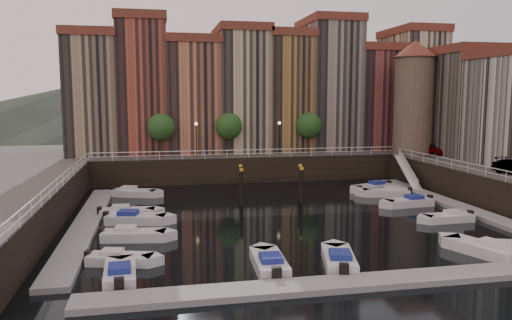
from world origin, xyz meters
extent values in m
plane|color=black|center=(0.00, 0.00, 0.00)|extent=(200.00, 200.00, 0.00)
cube|color=black|center=(0.00, 26.00, 1.50)|extent=(80.00, 20.00, 3.00)
cube|color=gray|center=(-16.20, -1.00, 0.17)|extent=(2.00, 28.00, 0.35)
cube|color=gray|center=(16.20, -1.00, 0.17)|extent=(2.00, 28.00, 0.35)
cube|color=gray|center=(0.00, -17.00, 0.17)|extent=(30.00, 2.00, 0.35)
cone|color=#2D382D|center=(-30.00, 110.00, 7.00)|extent=(80.00, 80.00, 14.00)
cone|color=#2D382D|center=(5.00, 110.00, 9.00)|extent=(100.00, 100.00, 18.00)
cone|color=#2D382D|center=(40.00, 110.00, 6.00)|extent=(70.00, 70.00, 12.00)
cube|color=#9B8062|center=(-18.00, 23.50, 10.00)|extent=(6.00, 10.00, 14.00)
cube|color=brown|center=(-18.00, 23.50, 17.50)|extent=(6.30, 10.30, 1.00)
cube|color=#9E4431|center=(-12.10, 23.50, 11.00)|extent=(5.80, 10.00, 16.00)
cube|color=brown|center=(-12.10, 23.50, 19.50)|extent=(6.10, 10.30, 1.00)
cube|color=#BE714E|center=(-5.95, 23.50, 9.75)|extent=(6.50, 10.00, 13.50)
cube|color=brown|center=(-5.95, 23.50, 17.00)|extent=(6.80, 10.30, 1.00)
cube|color=tan|center=(0.40, 23.50, 10.50)|extent=(6.20, 10.00, 15.00)
cube|color=brown|center=(0.40, 23.50, 18.50)|extent=(6.50, 10.30, 1.00)
cube|color=olive|center=(6.30, 23.50, 10.25)|extent=(5.60, 10.00, 14.50)
cube|color=brown|center=(6.30, 23.50, 18.00)|extent=(5.90, 10.30, 1.00)
cube|color=gray|center=(12.30, 23.50, 11.25)|extent=(6.40, 10.00, 16.50)
cube|color=brown|center=(12.30, 23.50, 20.00)|extent=(6.70, 10.30, 1.00)
cube|color=brown|center=(18.50, 23.50, 9.50)|extent=(6.00, 10.00, 13.00)
cube|color=brown|center=(18.50, 23.50, 16.50)|extent=(6.30, 10.30, 1.00)
cube|color=beige|center=(24.45, 23.50, 10.75)|extent=(5.90, 10.00, 15.50)
cube|color=brown|center=(24.45, 23.50, 19.00)|extent=(6.20, 10.30, 1.00)
cube|color=#6C6152|center=(26.50, 12.00, 9.00)|extent=(9.00, 8.00, 12.00)
cube|color=brown|center=(26.50, 12.00, 15.50)|extent=(9.30, 8.30, 1.00)
cylinder|color=#6B5B4C|center=(20.00, 14.50, 9.00)|extent=(4.60, 4.60, 12.00)
cone|color=brown|center=(20.00, 14.50, 15.80)|extent=(5.20, 5.20, 2.00)
cylinder|color=black|center=(-10.00, 18.20, 4.20)|extent=(0.30, 0.30, 2.40)
sphere|color=#1E4719|center=(-10.00, 18.20, 6.60)|extent=(3.20, 3.20, 3.20)
cylinder|color=black|center=(-2.00, 18.20, 4.20)|extent=(0.30, 0.30, 2.40)
sphere|color=#1E4719|center=(-2.00, 18.20, 6.60)|extent=(3.20, 3.20, 3.20)
cylinder|color=black|center=(8.00, 18.20, 4.20)|extent=(0.30, 0.30, 2.40)
sphere|color=#1E4719|center=(8.00, 18.20, 6.60)|extent=(3.20, 3.20, 3.20)
cylinder|color=black|center=(-6.00, 17.20, 5.00)|extent=(0.12, 0.12, 4.00)
sphere|color=#FFD88C|center=(-6.00, 17.20, 7.00)|extent=(0.36, 0.36, 0.36)
cylinder|color=black|center=(4.00, 17.20, 5.00)|extent=(0.12, 0.12, 4.00)
sphere|color=#FFD88C|center=(4.00, 17.20, 7.00)|extent=(0.36, 0.36, 0.36)
cube|color=white|center=(0.00, 16.00, 3.95)|extent=(36.00, 0.08, 0.08)
cube|color=white|center=(0.00, 16.00, 3.50)|extent=(36.00, 0.06, 0.06)
cube|color=white|center=(18.00, -1.00, 3.95)|extent=(0.08, 34.00, 0.08)
cube|color=white|center=(18.00, -1.00, 3.50)|extent=(0.06, 34.00, 0.06)
cube|color=white|center=(-18.00, -1.00, 3.95)|extent=(0.08, 34.00, 0.08)
cube|color=white|center=(-18.00, -1.00, 3.50)|extent=(0.06, 34.00, 0.06)
cube|color=white|center=(17.10, 10.00, 1.75)|extent=(2.78, 8.26, 2.81)
cube|color=white|center=(17.10, 10.00, 2.25)|extent=(1.93, 8.32, 3.65)
cylinder|color=black|center=(-2.90, 4.14, 1.50)|extent=(0.32, 0.32, 3.60)
cylinder|color=gold|center=(-2.90, 4.14, 3.35)|extent=(0.36, 0.36, 0.25)
cylinder|color=black|center=(-2.51, 6.94, 1.50)|extent=(0.32, 0.32, 3.60)
cylinder|color=gold|center=(-2.51, 6.94, 3.35)|extent=(0.36, 0.36, 0.25)
cylinder|color=black|center=(2.84, 3.83, 1.50)|extent=(0.32, 0.32, 3.60)
cylinder|color=gold|center=(2.84, 3.83, 3.35)|extent=(0.36, 0.36, 0.25)
cylinder|color=black|center=(3.32, 5.93, 1.50)|extent=(0.32, 0.32, 3.60)
cylinder|color=gold|center=(3.32, 5.93, 3.35)|extent=(0.36, 0.36, 0.25)
cube|color=silver|center=(-12.95, -10.82, 0.27)|extent=(4.16, 2.48, 0.67)
cube|color=silver|center=(-13.46, -10.68, 0.67)|extent=(1.48, 1.35, 0.44)
cube|color=black|center=(-14.92, -10.29, 0.49)|extent=(0.42, 0.51, 0.62)
cube|color=silver|center=(-12.35, -5.74, 0.30)|extent=(4.63, 2.40, 0.75)
cube|color=silver|center=(-12.94, -5.64, 0.75)|extent=(1.58, 1.42, 0.50)
cube|color=black|center=(-14.62, -5.37, 0.55)|extent=(0.43, 0.55, 0.70)
cube|color=silver|center=(-12.36, -0.92, 0.32)|extent=(4.97, 2.76, 0.80)
cube|color=navy|center=(-12.99, -0.78, 0.80)|extent=(1.73, 1.57, 0.53)
cube|color=black|center=(-14.76, -0.40, 0.59)|extent=(0.48, 0.60, 0.75)
cube|color=silver|center=(-13.13, 1.53, 0.30)|extent=(4.56, 2.02, 0.76)
cube|color=silver|center=(-13.74, 1.57, 0.76)|extent=(1.50, 1.31, 0.51)
cube|color=black|center=(-15.46, 1.69, 0.56)|extent=(0.39, 0.53, 0.71)
cube|color=silver|center=(-12.93, 10.51, 0.31)|extent=(4.80, 3.13, 0.76)
cube|color=silver|center=(-13.50, 10.71, 0.76)|extent=(1.75, 1.63, 0.51)
cube|color=black|center=(-15.13, 11.29, 0.56)|extent=(0.51, 0.60, 0.71)
cube|color=silver|center=(12.47, -5.39, 0.28)|extent=(4.09, 1.70, 0.69)
cube|color=silver|center=(13.02, -5.37, 0.69)|extent=(1.32, 1.14, 0.46)
cube|color=black|center=(14.58, -5.32, 0.50)|extent=(0.34, 0.47, 0.64)
cube|color=silver|center=(12.23, 0.62, 0.31)|extent=(4.64, 2.18, 0.76)
cube|color=navy|center=(12.84, 0.68, 0.76)|extent=(1.54, 1.36, 0.51)
cube|color=black|center=(14.56, 0.86, 0.56)|extent=(0.41, 0.54, 0.71)
cube|color=silver|center=(12.31, 5.42, 0.31)|extent=(4.92, 2.95, 0.79)
cube|color=silver|center=(12.91, 5.25, 0.79)|extent=(1.75, 1.60, 0.52)
cube|color=black|center=(14.63, 4.77, 0.58)|extent=(0.49, 0.60, 0.73)
cube|color=silver|center=(12.22, 8.44, 0.31)|extent=(4.85, 3.05, 0.77)
cube|color=navy|center=(12.81, 8.63, 0.77)|extent=(1.75, 1.62, 0.51)
cube|color=black|center=(14.47, 9.17, 0.57)|extent=(0.50, 0.60, 0.72)
cube|color=silver|center=(-12.81, -13.39, 0.30)|extent=(1.90, 4.46, 0.75)
cube|color=navy|center=(-12.79, -13.99, 0.75)|extent=(1.26, 1.45, 0.50)
cube|color=black|center=(-12.71, -15.68, 0.55)|extent=(0.51, 0.37, 0.70)
cube|color=silver|center=(-4.30, -13.43, 0.31)|extent=(2.01, 4.65, 0.78)
cube|color=navy|center=(-4.33, -14.05, 0.78)|extent=(1.32, 1.52, 0.52)
cube|color=black|center=(-4.43, -15.81, 0.57)|extent=(0.54, 0.39, 0.73)
cube|color=silver|center=(-0.04, -13.68, 0.31)|extent=(2.86, 4.90, 0.78)
cube|color=navy|center=(-0.20, -14.29, 0.78)|extent=(1.58, 1.73, 0.52)
cube|color=black|center=(-0.64, -16.01, 0.58)|extent=(0.60, 0.48, 0.73)
cube|color=silver|center=(9.73, -13.49, 0.32)|extent=(3.41, 5.04, 0.80)
cube|color=silver|center=(9.96, -14.09, 0.80)|extent=(1.74, 1.86, 0.53)
imported|color=gray|center=(21.82, 13.24, 3.81)|extent=(3.22, 5.08, 1.61)
camera|label=1|loc=(-10.70, -41.13, 10.06)|focal=35.00mm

